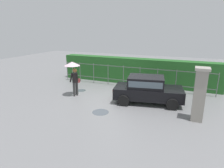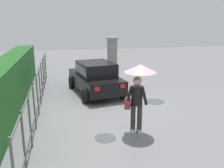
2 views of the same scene
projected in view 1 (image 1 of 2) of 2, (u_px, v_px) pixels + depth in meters
ground_plane at (113, 99)px, 11.36m from camera, size 40.00×40.00×0.00m
car at (147, 88)px, 10.61m from camera, size 3.94×2.38×1.48m
pedestrian at (74, 71)px, 11.45m from camera, size 0.93×0.93×2.11m
gate_pillar at (199, 94)px, 8.33m from camera, size 0.60×0.60×2.42m
fence_section at (131, 76)px, 13.35m from camera, size 10.74×0.05×1.50m
hedge_row at (136, 71)px, 14.29m from camera, size 11.69×0.90×1.90m
puddle_near at (100, 112)px, 9.50m from camera, size 0.82×0.82×0.00m
puddle_far at (81, 90)px, 12.86m from camera, size 0.63×0.63×0.00m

